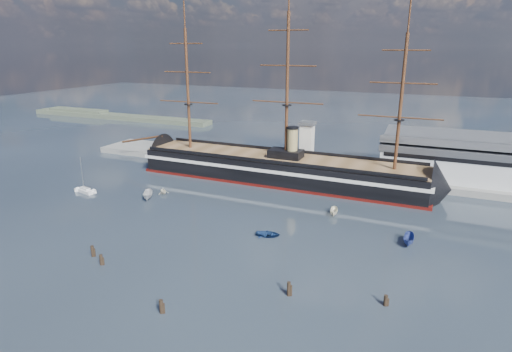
% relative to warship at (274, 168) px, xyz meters
% --- Properties ---
extents(ground, '(600.00, 600.00, 0.00)m').
position_rel_warship_xyz_m(ground, '(3.39, -20.00, -4.04)').
color(ground, '#212932').
rests_on(ground, ground).
extents(quay, '(180.00, 18.00, 2.00)m').
position_rel_warship_xyz_m(quay, '(13.39, 16.00, -4.04)').
color(quay, slate).
rests_on(quay, ground).
extents(warehouse, '(63.00, 21.00, 11.60)m').
position_rel_warship_xyz_m(warehouse, '(61.39, 20.00, 3.95)').
color(warehouse, '#B7BABC').
rests_on(warehouse, ground).
extents(quay_tower, '(5.00, 5.00, 15.00)m').
position_rel_warship_xyz_m(quay_tower, '(6.39, 13.00, 5.72)').
color(quay_tower, silver).
rests_on(quay_tower, ground).
extents(shoreline, '(120.00, 10.00, 4.00)m').
position_rel_warship_xyz_m(shoreline, '(-135.84, 75.00, -2.59)').
color(shoreline, '#3F4C38').
rests_on(shoreline, ground).
extents(warship, '(112.94, 16.92, 53.94)m').
position_rel_warship_xyz_m(warship, '(0.00, 0.00, 0.00)').
color(warship, black).
rests_on(warship, ground).
extents(sailboat, '(6.84, 3.55, 10.50)m').
position_rel_warship_xyz_m(sailboat, '(-45.79, -32.56, -3.37)').
color(sailboat, silver).
rests_on(sailboat, ground).
extents(motorboat_a, '(7.63, 5.79, 2.90)m').
position_rel_warship_xyz_m(motorboat_a, '(-25.58, -30.03, -4.04)').
color(motorboat_a, silver).
rests_on(motorboat_a, ground).
extents(motorboat_b, '(2.01, 3.56, 1.57)m').
position_rel_warship_xyz_m(motorboat_b, '(13.72, -39.02, -4.04)').
color(motorboat_b, navy).
rests_on(motorboat_b, ground).
extents(motorboat_c, '(5.69, 2.79, 2.18)m').
position_rel_warship_xyz_m(motorboat_c, '(24.20, -20.92, -4.04)').
color(motorboat_c, white).
rests_on(motorboat_c, ground).
extents(motorboat_d, '(4.95, 5.87, 2.00)m').
position_rel_warship_xyz_m(motorboat_d, '(-24.37, -24.57, -4.04)').
color(motorboat_d, white).
rests_on(motorboat_d, ground).
extents(motorboat_f, '(6.76, 2.56, 2.69)m').
position_rel_warship_xyz_m(motorboat_f, '(42.72, -30.96, -4.04)').
color(motorboat_f, '#31418B').
rests_on(motorboat_f, ground).
extents(piling_near_left, '(0.64, 0.64, 2.88)m').
position_rel_warship_xyz_m(piling_near_left, '(-10.94, -63.87, -4.04)').
color(piling_near_left, black).
rests_on(piling_near_left, ground).
extents(piling_near_mid, '(0.64, 0.64, 3.07)m').
position_rel_warship_xyz_m(piling_near_mid, '(8.92, -72.20, -4.04)').
color(piling_near_mid, black).
rests_on(piling_near_mid, ground).
extents(piling_near_right, '(0.64, 0.64, 3.27)m').
position_rel_warship_xyz_m(piling_near_right, '(25.74, -59.49, -4.04)').
color(piling_near_right, black).
rests_on(piling_near_right, ground).
extents(piling_far_right, '(0.64, 0.64, 2.60)m').
position_rel_warship_xyz_m(piling_far_right, '(41.14, -55.97, -4.04)').
color(piling_far_right, black).
rests_on(piling_far_right, ground).
extents(piling_extra, '(0.64, 0.64, 3.05)m').
position_rel_warship_xyz_m(piling_extra, '(-15.03, -61.86, -4.04)').
color(piling_extra, black).
rests_on(piling_extra, ground).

